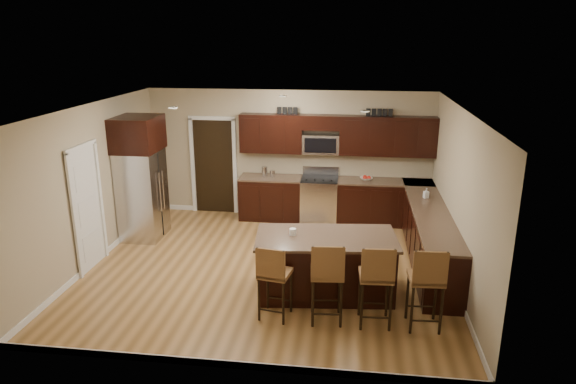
# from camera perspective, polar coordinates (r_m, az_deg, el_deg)

# --- Properties ---
(floor) EXTENTS (6.00, 6.00, 0.00)m
(floor) POSITION_cam_1_polar(r_m,az_deg,el_deg) (8.78, -2.17, -8.44)
(floor) COLOR #A57741
(floor) RESTS_ON ground
(ceiling) EXTENTS (6.00, 6.00, 0.00)m
(ceiling) POSITION_cam_1_polar(r_m,az_deg,el_deg) (8.00, -2.39, 9.30)
(ceiling) COLOR silver
(ceiling) RESTS_ON wall_back
(wall_back) EXTENTS (6.00, 0.00, 6.00)m
(wall_back) POSITION_cam_1_polar(r_m,az_deg,el_deg) (10.92, 0.12, 4.23)
(wall_back) COLOR tan
(wall_back) RESTS_ON floor
(wall_left) EXTENTS (0.00, 5.50, 5.50)m
(wall_left) POSITION_cam_1_polar(r_m,az_deg,el_deg) (9.26, -20.91, 0.71)
(wall_left) COLOR tan
(wall_left) RESTS_ON floor
(wall_right) EXTENTS (0.00, 5.50, 5.50)m
(wall_right) POSITION_cam_1_polar(r_m,az_deg,el_deg) (8.35, 18.49, -0.77)
(wall_right) COLOR tan
(wall_right) RESTS_ON floor
(base_cabinets) EXTENTS (4.02, 3.96, 0.92)m
(base_cabinets) POSITION_cam_1_polar(r_m,az_deg,el_deg) (9.85, 10.20, -2.90)
(base_cabinets) COLOR black
(base_cabinets) RESTS_ON floor
(upper_cabinets) EXTENTS (4.00, 0.33, 0.80)m
(upper_cabinets) POSITION_cam_1_polar(r_m,az_deg,el_deg) (10.58, 5.66, 6.44)
(upper_cabinets) COLOR black
(upper_cabinets) RESTS_ON wall_back
(range) EXTENTS (0.76, 0.64, 1.11)m
(range) POSITION_cam_1_polar(r_m,az_deg,el_deg) (10.80, 3.50, -0.78)
(range) COLOR silver
(range) RESTS_ON floor
(microwave) EXTENTS (0.76, 0.31, 0.40)m
(microwave) POSITION_cam_1_polar(r_m,az_deg,el_deg) (10.66, 3.67, 5.36)
(microwave) COLOR silver
(microwave) RESTS_ON upper_cabinets
(doorway) EXTENTS (0.85, 0.03, 2.06)m
(doorway) POSITION_cam_1_polar(r_m,az_deg,el_deg) (11.30, -8.23, 2.82)
(doorway) COLOR black
(doorway) RESTS_ON floor
(pantry_door) EXTENTS (0.03, 0.80, 2.04)m
(pantry_door) POSITION_cam_1_polar(r_m,az_deg,el_deg) (9.09, -21.45, -1.82)
(pantry_door) COLOR white
(pantry_door) RESTS_ON floor
(letter_decor) EXTENTS (2.20, 0.03, 0.15)m
(letter_decor) POSITION_cam_1_polar(r_m,az_deg,el_deg) (10.51, 4.94, 8.90)
(letter_decor) COLOR black
(letter_decor) RESTS_ON upper_cabinets
(island) EXTENTS (2.18, 1.29, 0.92)m
(island) POSITION_cam_1_polar(r_m,az_deg,el_deg) (7.84, 4.19, -8.28)
(island) COLOR black
(island) RESTS_ON floor
(stool_left) EXTENTS (0.47, 0.47, 1.09)m
(stool_left) POSITION_cam_1_polar(r_m,az_deg,el_deg) (7.04, -1.63, -9.08)
(stool_left) COLOR olive
(stool_left) RESTS_ON floor
(stool_mid) EXTENTS (0.48, 0.48, 1.18)m
(stool_mid) POSITION_cam_1_polar(r_m,az_deg,el_deg) (6.94, 4.39, -9.03)
(stool_mid) COLOR olive
(stool_mid) RESTS_ON floor
(stool_right) EXTENTS (0.47, 0.47, 1.18)m
(stool_right) POSITION_cam_1_polar(r_m,az_deg,el_deg) (6.94, 9.82, -9.21)
(stool_right) COLOR olive
(stool_right) RESTS_ON floor
(refrigerator) EXTENTS (0.79, 0.92, 2.35)m
(refrigerator) POSITION_cam_1_polar(r_m,az_deg,el_deg) (10.09, -16.02, 1.66)
(refrigerator) COLOR silver
(refrigerator) RESTS_ON floor
(floor_mat) EXTENTS (1.03, 0.81, 0.01)m
(floor_mat) POSITION_cam_1_polar(r_m,az_deg,el_deg) (10.28, 1.58, -4.46)
(floor_mat) COLOR brown
(floor_mat) RESTS_ON floor
(fruit_bowl) EXTENTS (0.31, 0.31, 0.06)m
(fruit_bowl) POSITION_cam_1_polar(r_m,az_deg,el_deg) (10.65, 8.68, 1.47)
(fruit_bowl) COLOR silver
(fruit_bowl) RESTS_ON base_cabinets
(soap_bottle) EXTENTS (0.11, 0.11, 0.18)m
(soap_bottle) POSITION_cam_1_polar(r_m,az_deg,el_deg) (9.69, 15.10, -0.12)
(soap_bottle) COLOR #B2B2B2
(soap_bottle) RESTS_ON base_cabinets
(canister_tall) EXTENTS (0.12, 0.12, 0.22)m
(canister_tall) POSITION_cam_1_polar(r_m,az_deg,el_deg) (10.78, -2.61, 2.27)
(canister_tall) COLOR silver
(canister_tall) RESTS_ON base_cabinets
(canister_short) EXTENTS (0.11, 0.11, 0.14)m
(canister_short) POSITION_cam_1_polar(r_m,az_deg,el_deg) (10.76, -1.75, 2.05)
(canister_short) COLOR silver
(canister_short) RESTS_ON base_cabinets
(island_jar) EXTENTS (0.10, 0.10, 0.10)m
(island_jar) POSITION_cam_1_polar(r_m,az_deg,el_deg) (7.66, 0.54, -4.44)
(island_jar) COLOR white
(island_jar) RESTS_ON island
(stool_extra) EXTENTS (0.47, 0.47, 1.18)m
(stool_extra) POSITION_cam_1_polar(r_m,az_deg,el_deg) (7.01, 15.20, -9.33)
(stool_extra) COLOR olive
(stool_extra) RESTS_ON floor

